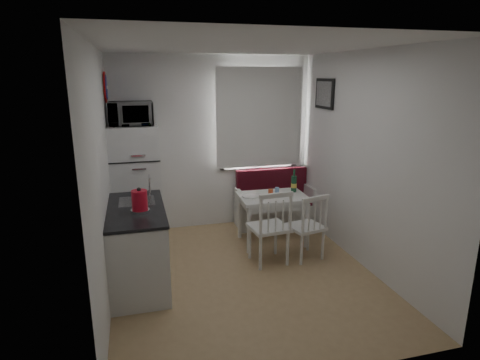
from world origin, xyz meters
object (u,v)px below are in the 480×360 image
Objects in this scene: kettle at (140,201)px; chair_right at (309,220)px; fridge at (136,185)px; microwave at (131,114)px; kitchen_counter at (138,245)px; bench at (274,207)px; chair_left at (272,220)px; dining_table at (273,201)px; wine_bottle at (294,181)px.

chair_right is at bearing 5.34° from kettle.
microwave reaches higher than fridge.
kettle reaches higher than kitchen_counter.
bench is 1.36m from chair_right.
microwave reaches higher than chair_left.
chair_right is (2.09, 0.02, 0.09)m from kitchen_counter.
bench is 2.59m from microwave.
dining_table is 0.71m from chair_left.
chair_left is 2.01m from fridge.
wine_bottle is (0.35, 0.10, 0.24)m from dining_table.
kettle is at bearing -152.79° from dining_table.
chair_right is at bearing -67.47° from dining_table.
microwave is at bearing 91.26° from kettle.
kettle is 0.81× the size of wine_bottle.
fridge reaches higher than kettle.
fridge is at bearing 91.21° from kettle.
fridge is at bearing 137.10° from chair_right.
fridge is at bearing 136.30° from chair_left.
chair_left is at bearing -108.69° from dining_table.
kitchen_counter is at bearing 168.25° from chair_right.
microwave is at bearing 137.45° from chair_left.
chair_left is at bearing 168.78° from chair_right.
kettle is (-2.06, -1.52, 0.74)m from bench.
dining_table is 2.02m from kettle.
wine_bottle reaches higher than bench.
kettle is at bearing -88.74° from microwave.
kitchen_counter is 1.09× the size of bench.
fridge is (-2.09, -0.11, 0.54)m from bench.
wine_bottle is at bearing 17.73° from dining_table.
kettle reaches higher than dining_table.
kettle is (-1.79, -0.85, 0.42)m from dining_table.
dining_table is 0.71m from chair_right.
kitchen_counter is 2.36m from wine_bottle.
kettle is (-1.54, -0.18, 0.43)m from chair_left.
fridge is 2.95× the size of microwave.
chair_right is 0.83m from wine_bottle.
fridge is (-2.07, 1.23, 0.29)m from chair_right.
bench is at bearing 4.33° from microwave.
chair_left is 1.98× the size of kettle.
wine_bottle is (0.10, 0.76, 0.31)m from chair_right.
chair_left is 1.60× the size of wine_bottle.
microwave reaches higher than wine_bottle.
dining_table is at bearing 98.47° from chair_right.
microwave reaches higher than bench.
kitchen_counter is at bearing -90.90° from fridge.
chair_right is 2.11m from kettle.
fridge is at bearing 90.00° from microwave.
chair_right is at bearing -30.62° from fridge.
bench is 3.76× the size of wine_bottle.
wine_bottle is (2.17, -0.47, 0.03)m from fridge.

